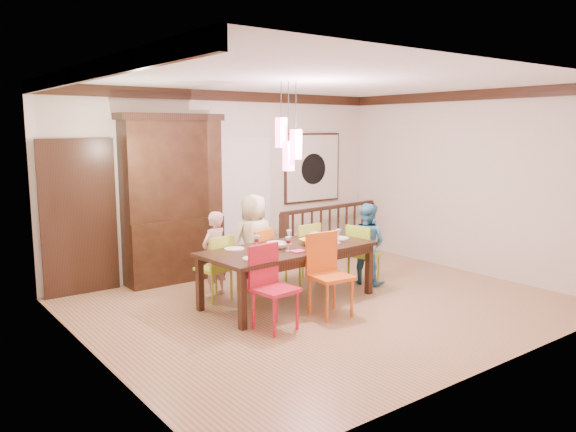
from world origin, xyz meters
TOP-DOWN VIEW (x-y plane):
  - floor at (0.00, 0.00)m, footprint 6.00×6.00m
  - ceiling at (0.00, 0.00)m, footprint 6.00×6.00m
  - wall_back at (0.00, 2.50)m, footprint 6.00×0.00m
  - wall_left at (-3.00, 0.00)m, footprint 0.00×5.00m
  - wall_right at (3.00, 0.00)m, footprint 0.00×5.00m
  - crown_molding at (0.00, 0.00)m, footprint 6.00×5.00m
  - panel_door at (-2.40, 2.45)m, footprint 1.04×0.07m
  - white_doorway at (0.35, 2.46)m, footprint 0.97×0.05m
  - painting at (1.80, 2.46)m, footprint 1.25×0.06m
  - pendant_cluster at (-0.32, 0.38)m, footprint 0.27×0.21m
  - dining_table at (-0.32, 0.38)m, footprint 2.42×1.23m
  - chair_far_left at (-1.07, 1.05)m, footprint 0.46×0.46m
  - chair_far_mid at (-0.39, 1.11)m, footprint 0.51×0.51m
  - chair_far_right at (0.43, 1.05)m, footprint 0.42×0.42m
  - chair_near_left at (-1.08, -0.37)m, footprint 0.49×0.49m
  - chair_near_mid at (-0.25, -0.39)m, footprint 0.50×0.50m
  - chair_end_right at (1.15, 0.45)m, footprint 0.49×0.49m
  - china_hutch at (-1.05, 2.30)m, footprint 1.60×0.46m
  - balustrade at (1.78, 1.95)m, footprint 2.31×0.29m
  - person_far_left at (-0.96, 1.23)m, footprint 0.50×0.41m
  - person_far_mid at (-0.30, 1.24)m, footprint 0.71×0.50m
  - person_end_right at (1.17, 0.41)m, footprint 0.63×0.71m
  - serving_bowl at (0.02, 0.29)m, footprint 0.34×0.34m
  - small_bowl at (-0.47, 0.38)m, footprint 0.26×0.26m
  - cup_left at (-0.68, 0.29)m, footprint 0.13×0.13m
  - cup_right at (0.30, 0.59)m, footprint 0.13×0.13m
  - plate_far_left at (-0.97, 0.68)m, footprint 0.26×0.26m
  - plate_far_mid at (-0.31, 0.69)m, footprint 0.26×0.26m
  - plate_far_right at (0.37, 0.62)m, footprint 0.26×0.26m
  - plate_near_left at (-1.08, 0.08)m, footprint 0.26×0.26m
  - plate_near_mid at (0.09, 0.13)m, footprint 0.26×0.26m
  - plate_end_right at (0.62, 0.40)m, footprint 0.26×0.26m
  - wine_glass_a at (-0.75, 0.49)m, footprint 0.08×0.08m
  - wine_glass_b at (-0.19, 0.54)m, footprint 0.08×0.08m
  - wine_glass_c at (-0.48, 0.17)m, footprint 0.08×0.08m
  - wine_glass_d at (0.40, 0.19)m, footprint 0.08×0.08m
  - napkin at (-0.40, 0.07)m, footprint 0.18×0.14m

SIDE VIEW (x-z plane):
  - floor at x=0.00m, z-range 0.00..0.00m
  - balustrade at x=1.78m, z-range 0.02..0.98m
  - chair_end_right at x=1.15m, z-range 0.06..0.96m
  - chair_far_left at x=-1.07m, z-range 0.06..0.96m
  - chair_far_mid at x=-0.39m, z-range 0.07..0.97m
  - chair_far_right at x=0.43m, z-range 0.07..0.98m
  - chair_near_left at x=-1.08m, z-range 0.07..1.05m
  - chair_near_mid at x=-0.25m, z-range 0.07..1.09m
  - person_far_left at x=-0.96m, z-range 0.00..1.18m
  - person_end_right at x=1.17m, z-range 0.00..1.21m
  - dining_table at x=-0.32m, z-range 0.30..1.05m
  - person_far_mid at x=-0.30m, z-range 0.00..1.37m
  - plate_far_left at x=-0.97m, z-range 0.75..0.76m
  - plate_far_mid at x=-0.31m, z-range 0.75..0.76m
  - plate_far_right at x=0.37m, z-range 0.75..0.76m
  - plate_near_left at x=-1.08m, z-range 0.75..0.76m
  - plate_near_mid at x=0.09m, z-range 0.75..0.76m
  - plate_end_right at x=0.62m, z-range 0.75..0.76m
  - napkin at x=-0.40m, z-range 0.75..0.76m
  - small_bowl at x=-0.47m, z-range 0.75..0.82m
  - serving_bowl at x=0.02m, z-range 0.75..0.83m
  - cup_left at x=-0.68m, z-range 0.75..0.85m
  - cup_right at x=0.30m, z-range 0.75..0.85m
  - wine_glass_a at x=-0.75m, z-range 0.75..0.94m
  - wine_glass_b at x=-0.19m, z-range 0.75..0.94m
  - wine_glass_c at x=-0.48m, z-range 0.75..0.94m
  - wine_glass_d at x=0.40m, z-range 0.75..0.94m
  - panel_door at x=-2.40m, z-range -0.07..2.17m
  - white_doorway at x=0.35m, z-range -0.06..2.16m
  - china_hutch at x=-1.05m, z-range 0.00..2.52m
  - wall_back at x=0.00m, z-range -1.55..4.45m
  - wall_left at x=-3.00m, z-range -1.05..3.95m
  - wall_right at x=3.00m, z-range -1.05..3.95m
  - painting at x=1.80m, z-range 0.97..2.22m
  - pendant_cluster at x=-0.32m, z-range 1.54..2.68m
  - crown_molding at x=0.00m, z-range 2.74..2.90m
  - ceiling at x=0.00m, z-range 2.90..2.90m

